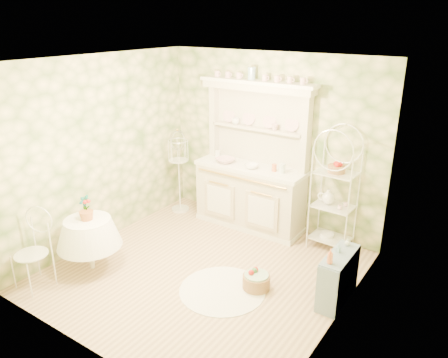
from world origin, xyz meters
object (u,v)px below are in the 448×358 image
Objects in this scene: side_shelf at (338,277)px; floor_basket at (256,280)px; round_table at (90,243)px; cafe_chair at (32,259)px; bakers_rack at (335,189)px; birdcage_stand at (179,169)px; kitchen_dresser at (251,157)px.

floor_basket is (-0.90, -0.33, -0.19)m from side_shelf.
round_table is 0.98× the size of cafe_chair.
bakers_rack is 2.52× the size of side_shelf.
round_table is 0.72m from cafe_chair.
bakers_rack is at bearing 43.83° from round_table.
birdcage_stand is (-0.22, 2.10, 0.39)m from round_table.
kitchen_dresser reaches higher than side_shelf.
kitchen_dresser reaches higher than floor_basket.
cafe_chair is at bearing -143.80° from side_shelf.
floor_basket is at bearing -153.44° from side_shelf.
round_table is at bearing 46.33° from cafe_chair.
side_shelf is at bearing 6.30° from cafe_chair.
round_table reaches higher than floor_basket.
bakers_rack is at bearing 4.70° from birdcage_stand.
birdcage_stand reaches higher than cafe_chair.
bakers_rack is 1.42m from side_shelf.
kitchen_dresser is 3.33m from cafe_chair.
birdcage_stand reaches higher than round_table.
bakers_rack reaches higher than cafe_chair.
side_shelf is (1.88, -1.12, -0.84)m from kitchen_dresser.
cafe_chair reaches higher than side_shelf.
round_table is (-2.42, -2.32, -0.54)m from bakers_rack.
bakers_rack is 1.73m from floor_basket.
bakers_rack is 3.39m from round_table.
kitchen_dresser is 3.18× the size of side_shelf.
cafe_chair reaches higher than round_table.
birdcage_stand is 2.68m from floor_basket.
side_shelf is 1.91× the size of floor_basket.
bakers_rack is 2.46× the size of round_table.
bakers_rack reaches higher than floor_basket.
floor_basket is at bearing -101.08° from bakers_rack.
floor_basket is (0.98, -1.45, -1.02)m from kitchen_dresser.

